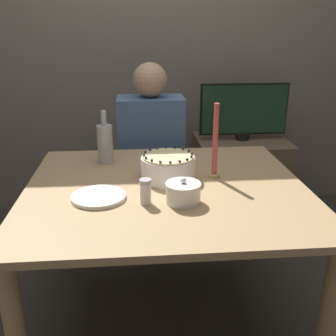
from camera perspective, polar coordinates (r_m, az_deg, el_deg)
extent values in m
plane|color=#3D3833|center=(2.12, -0.25, -20.88)|extent=(12.00, 12.00, 0.00)
cube|color=slate|center=(3.00, -2.59, 18.36)|extent=(8.00, 0.05, 2.60)
cube|color=tan|center=(1.74, -0.28, -3.08)|extent=(1.23, 1.10, 0.03)
cylinder|color=tan|center=(1.67, 22.07, -20.49)|extent=(0.07, 0.07, 0.69)
cylinder|color=tan|center=(2.37, -14.88, -6.77)|extent=(0.07, 0.07, 0.69)
cylinder|color=tan|center=(2.43, 12.01, -5.82)|extent=(0.07, 0.07, 0.69)
cylinder|color=white|center=(1.80, 0.00, 0.00)|extent=(0.25, 0.25, 0.10)
cylinder|color=beige|center=(1.78, 0.00, 1.70)|extent=(0.24, 0.24, 0.01)
sphere|color=#23284C|center=(1.79, 3.48, 2.09)|extent=(0.01, 0.01, 0.01)
sphere|color=#23284C|center=(1.83, 3.04, 2.49)|extent=(0.01, 0.01, 0.01)
sphere|color=#23284C|center=(1.86, 2.17, 2.81)|extent=(0.01, 0.01, 0.01)
sphere|color=#23284C|center=(1.88, 1.01, 2.99)|extent=(0.01, 0.01, 0.01)
sphere|color=#23284C|center=(1.88, -0.29, 3.04)|extent=(0.01, 0.01, 0.01)
sphere|color=#23284C|center=(1.87, -1.54, 2.93)|extent=(0.01, 0.01, 0.01)
sphere|color=#23284C|center=(1.85, -2.59, 2.68)|extent=(0.01, 0.01, 0.01)
sphere|color=#23284C|center=(1.81, -3.29, 2.33)|extent=(0.01, 0.01, 0.01)
sphere|color=#23284C|center=(1.77, -3.52, 1.90)|extent=(0.01, 0.01, 0.01)
sphere|color=#23284C|center=(1.73, -3.21, 1.48)|extent=(0.01, 0.01, 0.01)
sphere|color=#23284C|center=(1.70, -2.37, 1.12)|extent=(0.01, 0.01, 0.01)
sphere|color=#23284C|center=(1.68, -1.12, 0.89)|extent=(0.01, 0.01, 0.01)
sphere|color=#23284C|center=(1.68, 0.32, 0.84)|extent=(0.01, 0.01, 0.01)
sphere|color=#23284C|center=(1.69, 1.71, 0.97)|extent=(0.01, 0.01, 0.01)
sphere|color=#23284C|center=(1.71, 2.79, 1.27)|extent=(0.01, 0.01, 0.01)
sphere|color=#23284C|center=(1.75, 3.41, 1.66)|extent=(0.01, 0.01, 0.01)
cylinder|color=white|center=(1.57, 2.20, -3.81)|extent=(0.14, 0.14, 0.07)
cylinder|color=white|center=(1.55, 2.22, -2.42)|extent=(0.14, 0.14, 0.01)
sphere|color=white|center=(1.55, 2.23, -1.81)|extent=(0.02, 0.02, 0.02)
cylinder|color=white|center=(1.56, -3.27, -3.74)|extent=(0.05, 0.05, 0.09)
cylinder|color=silver|center=(1.54, -3.31, -1.98)|extent=(0.05, 0.05, 0.02)
cylinder|color=white|center=(1.64, -10.04, -4.27)|extent=(0.22, 0.22, 0.01)
cylinder|color=white|center=(1.63, -10.06, -4.01)|extent=(0.22, 0.22, 0.01)
cylinder|color=tan|center=(1.84, 6.67, -1.08)|extent=(0.05, 0.05, 0.02)
cylinder|color=#CC4C47|center=(1.79, 6.89, 4.12)|extent=(0.02, 0.02, 0.33)
cylinder|color=#B2B7BC|center=(2.03, -9.12, 3.43)|extent=(0.08, 0.08, 0.20)
cylinder|color=#B2B7BC|center=(1.99, -9.33, 7.16)|extent=(0.03, 0.03, 0.08)
cube|color=#595960|center=(2.62, -2.34, -6.31)|extent=(0.34, 0.34, 0.45)
cube|color=#4C6B99|center=(2.44, -2.50, 4.06)|extent=(0.40, 0.24, 0.53)
sphere|color=tan|center=(2.37, -2.64, 12.65)|extent=(0.20, 0.20, 0.20)
cube|color=brown|center=(3.00, 10.33, -1.46)|extent=(0.65, 0.52, 0.61)
cylinder|color=black|center=(2.90, 10.73, 4.57)|extent=(0.10, 0.10, 0.05)
cube|color=black|center=(2.86, 10.95, 8.38)|extent=(0.63, 0.02, 0.37)
cube|color=#193823|center=(2.86, 10.99, 8.35)|extent=(0.61, 0.03, 0.34)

